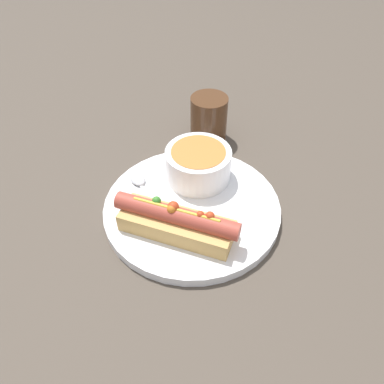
{
  "coord_description": "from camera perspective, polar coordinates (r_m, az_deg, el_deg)",
  "views": [
    {
      "loc": [
        0.2,
        -0.39,
        0.47
      ],
      "look_at": [
        0.0,
        0.0,
        0.05
      ],
      "focal_mm": 35.0,
      "sensor_mm": 36.0,
      "label": 1
    }
  ],
  "objects": [
    {
      "name": "ground_plane",
      "position": [
        0.64,
        0.0,
        -2.92
      ],
      "size": [
        4.0,
        4.0,
        0.0
      ],
      "primitive_type": "plane",
      "color": "#4C4238"
    },
    {
      "name": "dinner_plate",
      "position": [
        0.64,
        0.0,
        -2.41
      ],
      "size": [
        0.3,
        0.3,
        0.02
      ],
      "color": "white",
      "rests_on": "ground_plane"
    },
    {
      "name": "hot_dog",
      "position": [
        0.57,
        -2.37,
        -4.54
      ],
      "size": [
        0.2,
        0.08,
        0.06
      ],
      "rotation": [
        0.0,
        0.0,
        0.12
      ],
      "color": "tan",
      "rests_on": "dinner_plate"
    },
    {
      "name": "soup_bowl",
      "position": [
        0.66,
        0.95,
        4.4
      ],
      "size": [
        0.12,
        0.12,
        0.06
      ],
      "color": "white",
      "rests_on": "dinner_plate"
    },
    {
      "name": "spoon",
      "position": [
        0.66,
        -7.66,
        0.81
      ],
      "size": [
        0.14,
        0.12,
        0.01
      ],
      "rotation": [
        0.0,
        0.0,
        2.47
      ],
      "color": "#B7B7BC",
      "rests_on": "dinner_plate"
    },
    {
      "name": "drinking_glass",
      "position": [
        0.77,
        2.56,
        11.1
      ],
      "size": [
        0.07,
        0.07,
        0.09
      ],
      "color": "#4C2D19",
      "rests_on": "ground_plane"
    }
  ]
}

